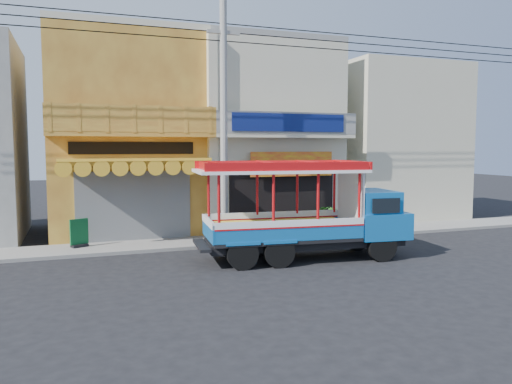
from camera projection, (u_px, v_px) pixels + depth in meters
The scene contains 12 objects.
ground at pixel (286, 263), 15.41m from camera, with size 90.00×90.00×0.00m, color black.
sidewalk at pixel (244, 239), 19.14m from camera, with size 30.00×2.00×0.12m, color slate.
shophouse_left at pixel (125, 135), 21.13m from camera, with size 6.00×7.50×8.24m.
shophouse_right at pixel (258, 136), 23.17m from camera, with size 6.00×6.75×8.24m.
party_pilaster at pixel (213, 136), 19.25m from camera, with size 0.35×0.30×8.00m, color beige.
filler_building_right at pixel (385, 143), 25.61m from camera, with size 6.00×6.00×7.60m, color beige.
utility_pole at pixel (228, 106), 17.75m from camera, with size 28.00×0.26×9.00m.
songthaew_truck at pixel (319, 212), 15.98m from camera, with size 6.92×2.86×3.14m.
green_sign at pixel (79, 235), 17.31m from camera, with size 0.62×0.49×0.99m.
potted_plant_a at pixel (316, 220), 19.88m from camera, with size 1.01×0.87×1.12m, color #1F5618.
potted_plant_b at pixel (332, 220), 20.44m from camera, with size 0.54×0.44×0.99m, color #1F5618.
potted_plant_c at pixel (319, 218), 20.96m from camera, with size 0.55×0.55×0.99m, color #1F5618.
Camera 1 is at (-6.04, -13.92, 3.58)m, focal length 35.00 mm.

